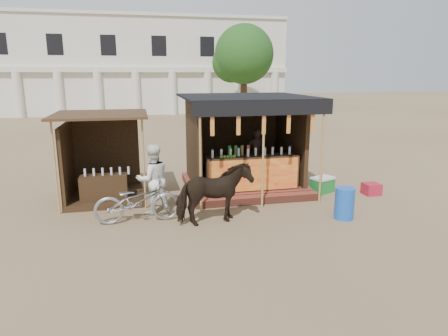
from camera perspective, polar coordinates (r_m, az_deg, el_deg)
ground at (r=8.81m, az=2.26°, el=-9.35°), size 120.00×120.00×0.00m
main_stall at (r=11.87m, az=3.00°, el=1.79°), size 3.60×3.61×2.78m
secondary_stall at (r=11.44m, az=-17.53°, el=-0.15°), size 2.40×2.40×2.38m
cow at (r=9.11m, az=-1.47°, el=-3.76°), size 1.81×1.08×1.44m
motorbike at (r=9.50m, az=-12.28°, el=-4.61°), size 1.99×0.74×1.03m
bystander at (r=9.98m, az=-10.08°, el=-1.57°), size 0.97×0.83×1.73m
blue_barrel at (r=9.98m, az=16.83°, el=-4.85°), size 0.58×0.58×0.76m
red_crate at (r=12.24m, az=20.31°, el=-2.82°), size 0.45×0.43×0.33m
cooler at (r=12.02m, az=13.89°, el=-2.32°), size 0.76×0.66×0.46m
background_building at (r=37.81m, az=-12.61°, el=13.92°), size 26.00×7.45×8.18m
tree at (r=31.04m, az=2.46°, el=15.61°), size 4.50×4.40×7.00m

